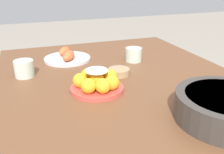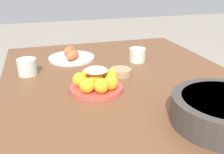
{
  "view_description": "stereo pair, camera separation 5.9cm",
  "coord_description": "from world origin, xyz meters",
  "views": [
    {
      "loc": [
        0.97,
        -0.41,
        1.21
      ],
      "look_at": [
        0.02,
        -0.07,
        0.8
      ],
      "focal_mm": 42.0,
      "sensor_mm": 36.0,
      "label": 1
    },
    {
      "loc": [
        0.99,
        -0.36,
        1.21
      ],
      "look_at": [
        0.02,
        -0.07,
        0.8
      ],
      "focal_mm": 42.0,
      "sensor_mm": 36.0,
      "label": 2
    }
  ],
  "objects": [
    {
      "name": "cup_far",
      "position": [
        -0.25,
        0.15,
        0.8
      ],
      "size": [
        0.09,
        0.09,
        0.07
      ],
      "color": "beige",
      "rests_on": "dining_table"
    },
    {
      "name": "sauce_bowl",
      "position": [
        -0.09,
        -0.0,
        0.78
      ],
      "size": [
        0.1,
        0.1,
        0.03
      ],
      "color": "tan",
      "rests_on": "dining_table"
    },
    {
      "name": "seafood_platter",
      "position": [
        -0.39,
        -0.18,
        0.78
      ],
      "size": [
        0.25,
        0.25,
        0.06
      ],
      "color": "silver",
      "rests_on": "dining_table"
    },
    {
      "name": "dining_table",
      "position": [
        0.0,
        0.0,
        0.67
      ],
      "size": [
        1.41,
        1.06,
        0.76
      ],
      "color": "brown",
      "rests_on": "ground_plane"
    },
    {
      "name": "cake_plate",
      "position": [
        0.04,
        -0.14,
        0.8
      ],
      "size": [
        0.21,
        0.21,
        0.1
      ],
      "color": "#E04C42",
      "rests_on": "dining_table"
    },
    {
      "name": "cup_near",
      "position": [
        -0.21,
        -0.41,
        0.8
      ],
      "size": [
        0.09,
        0.09,
        0.08
      ],
      "color": "beige",
      "rests_on": "dining_table"
    }
  ]
}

